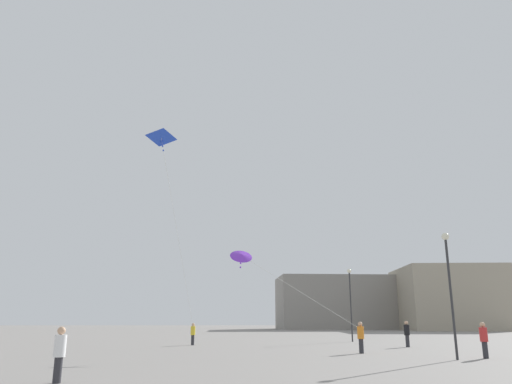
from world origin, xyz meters
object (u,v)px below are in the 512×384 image
lamppost_east (449,275)px  person_in_black (407,333)px  lamppost_west (350,294)px  person_in_white (59,352)px  kite_violet_diamond (242,256)px  building_left_hall (334,303)px  building_centre_hall (447,299)px  person_in_orange (361,336)px  person_in_yellow (193,333)px  kite_cobalt_delta (162,144)px  person_in_red (484,338)px

lamppost_east → person_in_black: bearing=83.5°
lamppost_west → lamppost_east: bearing=-87.6°
person_in_white → kite_violet_diamond: (5.41, 12.10, 4.43)m
building_left_hall → building_centre_hall: bearing=-27.6°
person_in_orange → building_centre_hall: bearing=-146.8°
person_in_white → building_left_hall: size_ratio=0.07×
person_in_yellow → kite_violet_diamond: (3.56, -9.52, 4.46)m
person_in_black → building_centre_hall: bearing=-23.0°
kite_cobalt_delta → person_in_orange: bearing=7.4°
lamppost_east → person_in_orange: bearing=126.9°
person_in_black → person_in_white: (-16.70, -18.70, -0.05)m
person_in_orange → kite_cobalt_delta: (-11.32, -1.46, 10.73)m
person_in_black → person_in_yellow: person_in_black is taller
building_centre_hall → lamppost_west: building_centre_hall is taller
person_in_red → building_left_hall: building_left_hall is taller
building_centre_hall → person_in_white: bearing=-120.3°
person_in_white → lamppost_east: 17.73m
building_left_hall → lamppost_west: 53.40m
person_in_yellow → kite_cobalt_delta: 15.09m
person_in_black → kite_cobalt_delta: bearing=117.7°
kite_violet_diamond → lamppost_west: 17.52m
person_in_white → kite_cobalt_delta: 15.52m
person_in_white → lamppost_east: bearing=-55.0°
person_in_black → person_in_orange: size_ratio=1.01×
person_in_orange → lamppost_east: lamppost_east is taller
person_in_black → lamppost_west: 8.93m
kite_cobalt_delta → lamppost_west: bearing=48.4°
person_in_black → building_centre_hall: 57.12m
person_in_black → kite_violet_diamond: (-11.29, -6.61, 4.38)m
person_in_white → lamppost_east: lamppost_east is taller
person_in_yellow → lamppost_west: 14.24m
person_in_white → building_centre_hall: size_ratio=0.09×
building_left_hall → lamppost_east: 71.95m
building_centre_hall → lamppost_east: 67.20m
lamppost_east → person_in_white: bearing=-152.5°
building_centre_hall → person_in_red: bearing=-111.2°
person_in_orange → kite_cobalt_delta: kite_cobalt_delta is taller
person_in_yellow → lamppost_west: size_ratio=0.26×
person_in_white → building_centre_hall: building_centre_hall is taller
person_in_black → person_in_red: 9.83m
kite_violet_diamond → person_in_orange: bearing=4.3°
person_in_orange → building_centre_hall: 64.61m
person_in_yellow → person_in_red: person_in_red is taller
person_in_black → person_in_red: (0.54, -9.82, -0.01)m
person_in_white → lamppost_east: (15.49, 8.07, 3.02)m
kite_cobalt_delta → building_centre_hall: size_ratio=0.62×
kite_violet_diamond → building_centre_hall: building_centre_hall is taller
person_in_white → kite_cobalt_delta: bearing=3.6°
kite_violet_diamond → lamppost_east: lamppost_east is taller
person_in_white → lamppost_west: lamppost_west is taller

